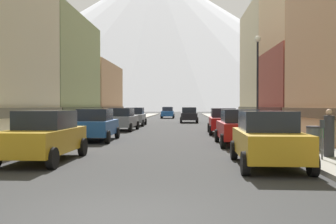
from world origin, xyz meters
TOP-DOWN VIEW (x-y plane):
  - ground_plane at (0.00, 0.00)m, footprint 400.00×400.00m
  - sidewalk_left at (-6.25, 35.00)m, footprint 2.50×100.00m
  - sidewalk_right at (6.25, 35.00)m, footprint 2.50×100.00m
  - storefront_left_2 at (-11.77, 26.53)m, footprint 8.85×12.66m
  - storefront_left_3 at (-11.91, 40.19)m, footprint 9.12×13.64m
  - storefront_right_2 at (11.89, 23.26)m, footprint 9.09×8.48m
  - storefront_right_3 at (11.36, 33.34)m, footprint 8.02×11.58m
  - car_left_0 at (-3.80, 6.93)m, footprint 2.13×4.43m
  - car_left_1 at (-3.80, 14.90)m, footprint 2.15×4.44m
  - car_left_2 at (-3.80, 23.97)m, footprint 2.22×4.47m
  - car_left_3 at (-3.80, 31.56)m, footprint 2.14×4.44m
  - car_right_0 at (3.80, 6.08)m, footprint 2.17×4.45m
  - car_right_1 at (3.80, 12.92)m, footprint 2.07×4.41m
  - car_right_2 at (3.80, 20.81)m, footprint 2.17×4.45m
  - car_driving_0 at (-1.60, 54.65)m, footprint 2.06×4.40m
  - car_driving_1 at (1.60, 38.85)m, footprint 2.06×4.40m
  - parking_meter_near at (5.75, 6.74)m, footprint 0.14×0.10m
  - trash_bin_right at (6.35, 9.46)m, footprint 0.59×0.59m
  - potted_plant_0 at (7.00, 10.48)m, footprint 0.55×0.55m
  - potted_plant_1 at (7.00, 19.65)m, footprint 0.58×0.58m
  - pedestrian_0 at (6.25, 7.49)m, footprint 0.36×0.36m
  - streetlamp_right at (5.35, 16.28)m, footprint 0.36×0.36m
  - mountain_backdrop at (-19.00, 260.00)m, footprint 279.75×279.75m

SIDE VIEW (x-z plane):
  - ground_plane at x=0.00m, z-range 0.00..0.00m
  - sidewalk_left at x=-6.25m, z-range 0.00..0.15m
  - sidewalk_right at x=6.25m, z-range 0.00..0.15m
  - potted_plant_1 at x=7.00m, z-range 0.20..1.06m
  - trash_bin_right at x=6.35m, z-range 0.15..1.13m
  - potted_plant_0 at x=7.00m, z-range 0.22..1.15m
  - car_left_0 at x=-3.80m, z-range 0.01..1.79m
  - car_left_1 at x=-3.80m, z-range 0.01..1.79m
  - car_left_2 at x=-3.80m, z-range 0.01..1.79m
  - car_left_3 at x=-3.80m, z-range 0.01..1.79m
  - car_right_0 at x=3.80m, z-range 0.01..1.79m
  - car_right_1 at x=3.80m, z-range 0.01..1.79m
  - car_right_2 at x=3.80m, z-range 0.01..1.79m
  - car_driving_0 at x=-1.60m, z-range 0.01..1.79m
  - car_driving_1 at x=1.60m, z-range 0.01..1.79m
  - pedestrian_0 at x=6.25m, z-range 0.09..1.77m
  - parking_meter_near at x=5.75m, z-range 0.35..1.68m
  - storefront_right_2 at x=11.89m, z-range -0.12..6.08m
  - storefront_left_3 at x=-11.91m, z-range -0.13..6.89m
  - streetlamp_right at x=5.35m, z-range 1.06..6.92m
  - storefront_left_2 at x=-11.77m, z-range -0.16..9.43m
  - storefront_right_3 at x=11.36m, z-range -0.18..11.81m
  - mountain_backdrop at x=-19.00m, z-range 0.00..95.95m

